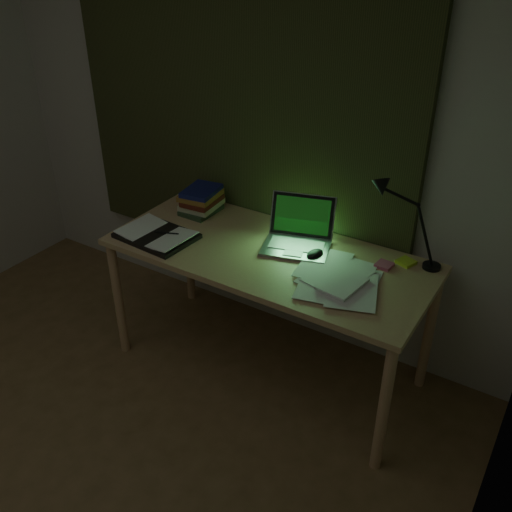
{
  "coord_description": "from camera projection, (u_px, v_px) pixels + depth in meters",
  "views": [
    {
      "loc": [
        1.78,
        -0.67,
        2.29
      ],
      "look_at": [
        0.47,
        1.42,
        0.82
      ],
      "focal_mm": 40.0,
      "sensor_mm": 36.0,
      "label": 1
    }
  ],
  "objects": [
    {
      "name": "wall_back",
      "position": [
        240.0,
        127.0,
        3.29
      ],
      "size": [
        3.5,
        0.0,
        2.5
      ],
      "primitive_type": "cube",
      "color": "beige",
      "rests_on": "ground"
    },
    {
      "name": "curtain",
      "position": [
        235.0,
        94.0,
        3.16
      ],
      "size": [
        2.2,
        0.06,
        2.0
      ],
      "primitive_type": "cube",
      "color": "#2F351A",
      "rests_on": "wall_back"
    },
    {
      "name": "desk",
      "position": [
        267.0,
        313.0,
        3.18
      ],
      "size": [
        1.72,
        0.75,
        0.78
      ],
      "primitive_type": null,
      "color": "tan",
      "rests_on": "floor"
    },
    {
      "name": "laptop",
      "position": [
        296.0,
        229.0,
        2.94
      ],
      "size": [
        0.44,
        0.47,
        0.25
      ],
      "primitive_type": null,
      "rotation": [
        0.0,
        0.0,
        0.29
      ],
      "color": "#A2A2A6",
      "rests_on": "desk"
    },
    {
      "name": "open_textbook",
      "position": [
        157.0,
        235.0,
        3.11
      ],
      "size": [
        0.43,
        0.32,
        0.03
      ],
      "primitive_type": null,
      "rotation": [
        0.0,
        0.0,
        -0.07
      ],
      "color": "white",
      "rests_on": "desk"
    },
    {
      "name": "book_stack",
      "position": [
        201.0,
        200.0,
        3.35
      ],
      "size": [
        0.2,
        0.23,
        0.15
      ],
      "primitive_type": null,
      "rotation": [
        0.0,
        0.0,
        0.01
      ],
      "color": "white",
      "rests_on": "desk"
    },
    {
      "name": "loose_papers",
      "position": [
        333.0,
        280.0,
        2.73
      ],
      "size": [
        0.49,
        0.5,
        0.02
      ],
      "primitive_type": null,
      "rotation": [
        0.0,
        0.0,
        -0.36
      ],
      "color": "white",
      "rests_on": "desk"
    },
    {
      "name": "mouse",
      "position": [
        315.0,
        254.0,
        2.93
      ],
      "size": [
        0.09,
        0.12,
        0.04
      ],
      "primitive_type": "ellipsoid",
      "rotation": [
        0.0,
        0.0,
        -0.21
      ],
      "color": "black",
      "rests_on": "desk"
    },
    {
      "name": "sticky_yellow",
      "position": [
        406.0,
        262.0,
        2.88
      ],
      "size": [
        0.1,
        0.1,
        0.02
      ],
      "primitive_type": "cube",
      "rotation": [
        0.0,
        0.0,
        -0.35
      ],
      "color": "#C2D42C",
      "rests_on": "desk"
    },
    {
      "name": "sticky_pink",
      "position": [
        384.0,
        265.0,
        2.86
      ],
      "size": [
        0.09,
        0.09,
        0.02
      ],
      "primitive_type": "cube",
      "rotation": [
        0.0,
        0.0,
        -0.11
      ],
      "color": "#D4527A",
      "rests_on": "desk"
    },
    {
      "name": "desk_lamp",
      "position": [
        439.0,
        224.0,
        2.72
      ],
      "size": [
        0.38,
        0.32,
        0.49
      ],
      "primitive_type": null,
      "rotation": [
        0.0,
        0.0,
        0.23
      ],
      "color": "black",
      "rests_on": "desk"
    }
  ]
}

